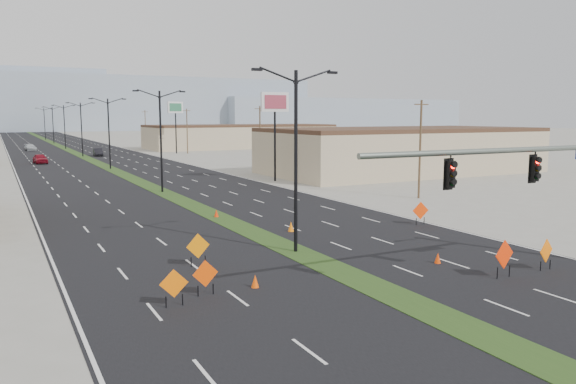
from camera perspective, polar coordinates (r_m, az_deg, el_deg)
name	(u,v)px	position (r m, az deg, el deg)	size (l,w,h in m)	color
ground	(449,321)	(22.24, 16.02, -12.47)	(600.00, 600.00, 0.00)	gray
road_surface	(80,155)	(116.14, -20.38, 3.52)	(25.00, 400.00, 0.02)	black
median_strip	(80,155)	(116.14, -20.38, 3.52)	(2.00, 400.00, 0.04)	#224016
building_se_near	(401,152)	(77.34, 11.40, 4.02)	(36.00, 18.00, 5.50)	tan
building_se_far	(241,137)	(135.68, -4.81, 5.57)	(44.00, 16.00, 5.00)	tan
mesa_center	(106,104)	(319.73, -17.99, 8.52)	(220.00, 50.00, 28.00)	#8B98AC
mesa_east	(337,114)	(361.77, 4.97, 7.94)	(160.00, 50.00, 18.00)	#8B98AC
signal_mast	(561,176)	(28.84, 26.02, 1.43)	(16.30, 0.60, 8.00)	slate
streetlight_0	(296,155)	(30.74, 0.80, 3.73)	(5.15, 0.24, 10.02)	black
streetlight_1	(161,138)	(56.92, -12.80, 5.39)	(5.15, 0.24, 10.02)	black
streetlight_2	(109,131)	(84.27, -17.73, 5.91)	(5.15, 0.24, 10.02)	black
streetlight_3	(81,128)	(111.95, -20.24, 6.17)	(5.15, 0.24, 10.02)	black
streetlight_4	(64,125)	(139.75, -21.76, 6.31)	(5.15, 0.24, 10.02)	black
streetlight_5	(53,124)	(167.62, -22.77, 6.41)	(5.15, 0.24, 10.02)	black
streetlight_6	(45,123)	(195.53, -23.49, 6.47)	(5.15, 0.24, 10.02)	black
utility_pole_0	(420,148)	(52.94, 13.28, 4.40)	(1.60, 0.20, 9.00)	#4C3823
utility_pole_1	(260,136)	(82.62, -2.86, 5.72)	(1.60, 0.20, 9.00)	#4C3823
utility_pole_2	(187,130)	(115.32, -10.21, 6.18)	(1.60, 0.20, 9.00)	#4C3823
utility_pole_3	(145,127)	(149.07, -14.28, 6.39)	(1.60, 0.20, 9.00)	#4C3823
car_left	(40,159)	(98.11, -23.88, 3.11)	(1.84, 4.56, 1.55)	maroon
car_mid	(98,152)	(112.79, -18.74, 3.86)	(1.55, 4.43, 1.46)	black
car_far	(30,147)	(135.74, -24.71, 4.13)	(1.96, 4.81, 1.40)	#B6BBC0
construction_sign_0	(174,285)	(23.04, -11.52, -9.23)	(1.16, 0.16, 1.54)	#ED6404
construction_sign_1	(205,275)	(24.20, -8.40, -8.33)	(1.16, 0.12, 1.54)	#E14204
construction_sign_2	(198,247)	(28.78, -9.13, -5.55)	(1.27, 0.19, 1.70)	orange
construction_sign_3	(504,256)	(28.27, 21.12, -6.05)	(1.37, 0.25, 1.83)	#F62F05
construction_sign_4	(546,252)	(30.52, 24.75, -5.55)	(1.17, 0.28, 1.58)	#F96A05
construction_sign_5	(421,211)	(40.23, 13.32, -1.92)	(1.21, 0.29, 1.63)	#EF3705
cone_0	(255,281)	(25.20, -3.36, -9.05)	(0.35, 0.35, 0.59)	#F14B05
cone_1	(438,258)	(30.15, 14.97, -6.51)	(0.34, 0.34, 0.56)	#E73B04
cone_2	(291,227)	(36.96, 0.31, -3.54)	(0.40, 0.40, 0.67)	orange
cone_3	(216,213)	(42.45, -7.29, -2.17)	(0.37, 0.37, 0.61)	red
pole_sign_east_near	(275,108)	(65.35, -1.34, 8.50)	(3.37, 0.62, 10.28)	black
pole_sign_east_far	(175,111)	(115.97, -11.37, 8.08)	(3.38, 1.16, 10.41)	black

